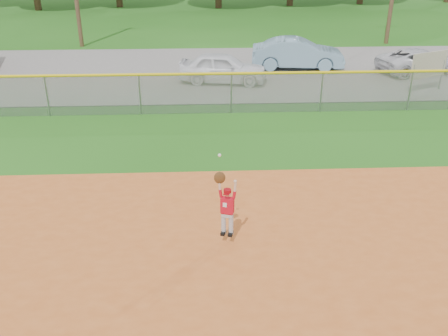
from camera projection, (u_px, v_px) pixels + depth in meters
The scene contains 8 objects.
ground at pixel (262, 286), 9.60m from camera, with size 120.00×120.00×0.00m, color #226216.
parking_strip at pixel (224, 71), 23.99m from camera, with size 44.00×10.00×0.03m, color slate.
car_white_a at pixel (223, 68), 21.91m from camera, with size 1.55×3.85×1.31m, color white.
car_blue at pixel (298, 54), 24.09m from camera, with size 1.53×4.39×1.45m, color #7CA2B9.
car_white_b at pixel (420, 61), 23.46m from camera, with size 1.87×4.05×1.12m, color silver.
sponsor_sign at pixel (429, 66), 20.44m from camera, with size 1.76×0.84×1.70m.
outfield_fence at pixel (231, 90), 18.21m from camera, with size 40.06×0.10×1.55m.
ballplayer at pixel (226, 204), 10.51m from camera, with size 0.49×0.28×1.89m.
Camera 1 is at (-1.10, -7.61, 6.22)m, focal length 40.00 mm.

